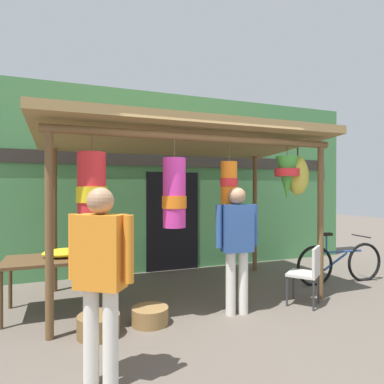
# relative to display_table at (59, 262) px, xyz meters

# --- Properties ---
(ground_plane) EXTENTS (30.00, 30.00, 0.00)m
(ground_plane) POSITION_rel_display_table_xyz_m (1.90, -0.81, -0.66)
(ground_plane) COLOR #60564C
(shop_facade) EXTENTS (9.11, 0.29, 3.61)m
(shop_facade) POSITION_rel_display_table_xyz_m (1.90, 1.77, 1.14)
(shop_facade) COLOR #47844C
(shop_facade) RESTS_ON ground_plane
(market_stall_canopy) EXTENTS (4.26, 2.35, 2.59)m
(market_stall_canopy) POSITION_rel_display_table_xyz_m (1.79, -0.13, 1.56)
(market_stall_canopy) COLOR brown
(market_stall_canopy) RESTS_ON ground_plane
(display_table) EXTENTS (1.37, 0.83, 0.73)m
(display_table) POSITION_rel_display_table_xyz_m (0.00, 0.00, 0.00)
(display_table) COLOR brown
(display_table) RESTS_ON ground_plane
(flower_heap_on_table) EXTENTS (0.61, 0.43, 0.11)m
(flower_heap_on_table) POSITION_rel_display_table_xyz_m (0.09, 0.02, 0.12)
(flower_heap_on_table) COLOR yellow
(flower_heap_on_table) RESTS_ON display_table
(folding_chair) EXTENTS (0.56, 0.56, 0.84)m
(folding_chair) POSITION_rel_display_table_xyz_m (3.31, -1.03, -0.16)
(folding_chair) COLOR beige
(folding_chair) RESTS_ON ground_plane
(wicker_basket_by_table) EXTENTS (0.47, 0.47, 0.24)m
(wicker_basket_by_table) POSITION_rel_display_table_xyz_m (0.43, -0.96, -0.54)
(wicker_basket_by_table) COLOR brown
(wicker_basket_by_table) RESTS_ON ground_plane
(wicker_basket_spare) EXTENTS (0.45, 0.45, 0.20)m
(wicker_basket_spare) POSITION_rel_display_table_xyz_m (1.05, -0.85, -0.56)
(wicker_basket_spare) COLOR olive
(wicker_basket_spare) RESTS_ON ground_plane
(parked_bicycle) EXTENTS (1.75, 0.44, 0.92)m
(parked_bicycle) POSITION_rel_display_table_xyz_m (4.61, -0.31, -0.32)
(parked_bicycle) COLOR black
(parked_bicycle) RESTS_ON ground_plane
(vendor_in_orange) EXTENTS (0.59, 0.25, 1.68)m
(vendor_in_orange) POSITION_rel_display_table_xyz_m (2.20, -0.95, 0.33)
(vendor_in_orange) COLOR silver
(vendor_in_orange) RESTS_ON ground_plane
(shopper_by_bananas) EXTENTS (0.50, 0.41, 1.67)m
(shopper_by_bananas) POSITION_rel_display_table_xyz_m (0.35, -1.96, 0.33)
(shopper_by_bananas) COLOR silver
(shopper_by_bananas) RESTS_ON ground_plane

